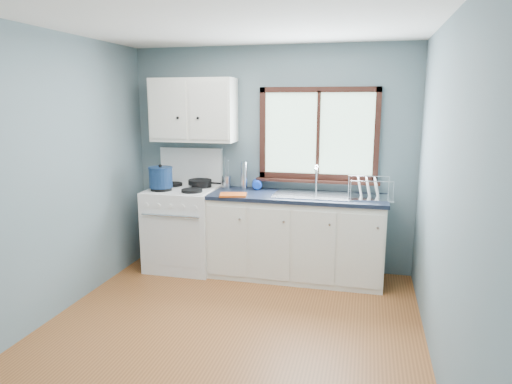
% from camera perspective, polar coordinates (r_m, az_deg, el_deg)
% --- Properties ---
extents(floor, '(3.20, 3.60, 0.02)m').
position_cam_1_polar(floor, '(3.91, -4.05, -18.03)').
color(floor, brown).
rests_on(floor, ground).
extents(ceiling, '(3.20, 3.60, 0.02)m').
position_cam_1_polar(ceiling, '(3.46, -4.68, 21.38)').
color(ceiling, white).
rests_on(ceiling, wall_back).
extents(wall_back, '(3.20, 0.02, 2.50)m').
position_cam_1_polar(wall_back, '(5.20, 1.86, 4.12)').
color(wall_back, slate).
rests_on(wall_back, ground).
extents(wall_front, '(3.20, 0.02, 2.50)m').
position_cam_1_polar(wall_front, '(1.90, -21.78, -9.77)').
color(wall_front, slate).
rests_on(wall_front, ground).
extents(wall_left, '(0.02, 3.60, 2.50)m').
position_cam_1_polar(wall_left, '(4.25, -25.47, 1.37)').
color(wall_left, slate).
rests_on(wall_left, ground).
extents(wall_right, '(0.02, 3.60, 2.50)m').
position_cam_1_polar(wall_right, '(3.35, 22.88, -0.86)').
color(wall_right, slate).
rests_on(wall_right, ground).
extents(gas_range, '(0.76, 0.69, 1.36)m').
position_cam_1_polar(gas_range, '(5.31, -9.07, -4.19)').
color(gas_range, white).
rests_on(gas_range, floor).
extents(base_cabinets, '(1.85, 0.60, 0.88)m').
position_cam_1_polar(base_cabinets, '(5.01, 5.03, -6.06)').
color(base_cabinets, white).
rests_on(base_cabinets, floor).
extents(countertop, '(1.89, 0.64, 0.04)m').
position_cam_1_polar(countertop, '(4.88, 5.13, -0.56)').
color(countertop, black).
rests_on(countertop, base_cabinets).
extents(sink, '(0.84, 0.46, 0.44)m').
position_cam_1_polar(sink, '(4.87, 7.22, -1.14)').
color(sink, silver).
rests_on(sink, countertop).
extents(window, '(1.36, 0.10, 1.03)m').
position_cam_1_polar(window, '(5.05, 7.76, 6.38)').
color(window, '#9EC6A8').
rests_on(window, wall_back).
extents(upper_cabinets, '(0.95, 0.35, 0.70)m').
position_cam_1_polar(upper_cabinets, '(5.22, -7.84, 10.11)').
color(upper_cabinets, white).
rests_on(upper_cabinets, wall_back).
extents(skillet, '(0.42, 0.30, 0.05)m').
position_cam_1_polar(skillet, '(5.27, -6.99, 1.25)').
color(skillet, black).
rests_on(skillet, gas_range).
extents(stockpot, '(0.32, 0.32, 0.26)m').
position_cam_1_polar(stockpot, '(5.14, -11.83, 1.84)').
color(stockpot, '#11284E').
rests_on(stockpot, gas_range).
extents(utensil_crock, '(0.12, 0.12, 0.35)m').
position_cam_1_polar(utensil_crock, '(5.25, -3.70, 1.33)').
color(utensil_crock, silver).
rests_on(utensil_crock, countertop).
extents(thermos, '(0.10, 0.10, 0.31)m').
position_cam_1_polar(thermos, '(5.13, -1.52, 2.06)').
color(thermos, silver).
rests_on(thermos, countertop).
extents(soap_bottle, '(0.13, 0.13, 0.28)m').
position_cam_1_polar(soap_bottle, '(5.07, 0.15, 1.77)').
color(soap_bottle, blue).
rests_on(soap_bottle, countertop).
extents(dish_towel, '(0.31, 0.25, 0.02)m').
position_cam_1_polar(dish_towel, '(4.81, -2.88, -0.36)').
color(dish_towel, '#C94E15').
rests_on(dish_towel, countertop).
extents(dish_rack, '(0.47, 0.37, 0.23)m').
position_cam_1_polar(dish_rack, '(4.80, 13.94, -0.11)').
color(dish_rack, silver).
rests_on(dish_rack, countertop).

